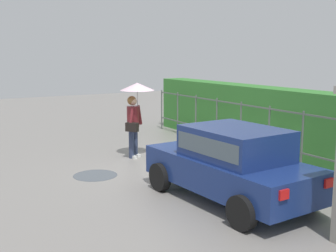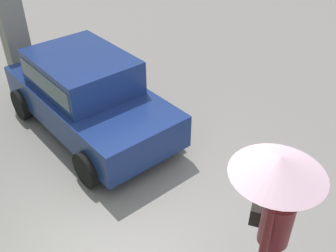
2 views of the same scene
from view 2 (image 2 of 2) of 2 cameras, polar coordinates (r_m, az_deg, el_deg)
ground_plane at (r=5.82m, az=-0.66°, el=-12.92°), size 40.00×40.00×0.00m
car at (r=7.18m, az=-11.93°, el=5.03°), size 3.81×2.02×1.48m
pedestrian at (r=4.06m, az=15.73°, el=-10.19°), size 0.94×0.94×2.09m
gate_pillar at (r=9.06m, az=-21.89°, el=12.87°), size 0.60×0.60×2.42m
puddle_near at (r=6.59m, az=15.12°, el=-7.38°), size 1.05×1.05×0.00m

